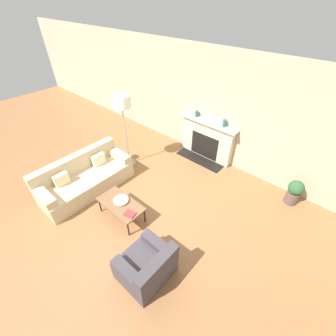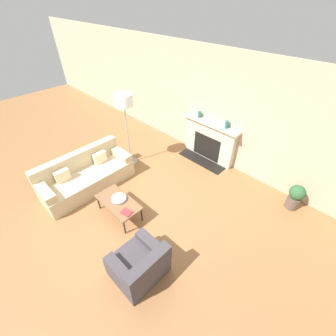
% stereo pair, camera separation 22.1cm
% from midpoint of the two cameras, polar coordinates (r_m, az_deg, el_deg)
% --- Properties ---
extents(ground_plane, '(18.00, 18.00, 0.00)m').
position_cam_midpoint_polar(ground_plane, '(5.13, -11.91, -11.63)').
color(ground_plane, '#99663D').
extents(wall_back, '(18.00, 0.06, 2.90)m').
position_cam_midpoint_polar(wall_back, '(6.13, 10.17, 14.86)').
color(wall_back, '#BCAD8E').
rests_on(wall_back, ground_plane).
extents(fireplace, '(1.68, 0.59, 1.11)m').
position_cam_midpoint_polar(fireplace, '(6.43, 8.78, 7.02)').
color(fireplace, beige).
rests_on(fireplace, ground_plane).
extents(couch, '(0.89, 2.18, 0.84)m').
position_cam_midpoint_polar(couch, '(5.80, -21.31, -2.49)').
color(couch, '#CCB78E').
rests_on(couch, ground_plane).
extents(armchair_near, '(0.76, 0.84, 0.73)m').
position_cam_midpoint_polar(armchair_near, '(4.09, -7.12, -23.49)').
color(armchair_near, '#423D42').
rests_on(armchair_near, ground_plane).
extents(coffee_table, '(1.02, 0.52, 0.41)m').
position_cam_midpoint_polar(coffee_table, '(4.84, -13.24, -9.03)').
color(coffee_table, brown).
rests_on(coffee_table, ground_plane).
extents(bowl, '(0.32, 0.32, 0.05)m').
position_cam_midpoint_polar(bowl, '(4.83, -13.17, -8.01)').
color(bowl, silver).
rests_on(bowl, coffee_table).
extents(book, '(0.24, 0.20, 0.02)m').
position_cam_midpoint_polar(book, '(4.58, -11.04, -11.38)').
color(book, '#9E2D33').
rests_on(book, coffee_table).
extents(floor_lamp, '(0.44, 0.44, 1.97)m').
position_cam_midpoint_polar(floor_lamp, '(5.64, -12.76, 14.94)').
color(floor_lamp, gray).
rests_on(floor_lamp, ground_plane).
extents(mantel_vase_left, '(0.09, 0.09, 0.18)m').
position_cam_midpoint_polar(mantel_vase_left, '(6.33, 6.24, 13.54)').
color(mantel_vase_left, '#28666B').
rests_on(mantel_vase_left, fireplace).
extents(mantel_vase_center_left, '(0.09, 0.09, 0.20)m').
position_cam_midpoint_polar(mantel_vase_center_left, '(5.92, 13.05, 11.00)').
color(mantel_vase_center_left, '#28666B').
rests_on(mantel_vase_center_left, fireplace).
extents(potted_plant, '(0.33, 0.33, 0.62)m').
position_cam_midpoint_polar(potted_plant, '(5.71, 28.47, -5.30)').
color(potted_plant, brown).
rests_on(potted_plant, ground_plane).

